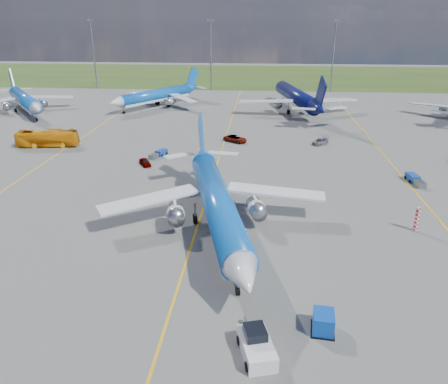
# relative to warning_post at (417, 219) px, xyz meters

# --- Properties ---
(ground) EXTENTS (400.00, 400.00, 0.00)m
(ground) POSITION_rel_warning_post_xyz_m (-26.00, -8.00, -1.50)
(ground) COLOR #575755
(ground) RESTS_ON ground
(grass_strip) EXTENTS (400.00, 80.00, 0.01)m
(grass_strip) POSITION_rel_warning_post_xyz_m (-26.00, 142.00, -1.50)
(grass_strip) COLOR #2D4719
(grass_strip) RESTS_ON ground
(taxiway_lines) EXTENTS (60.25, 160.00, 0.02)m
(taxiway_lines) POSITION_rel_warning_post_xyz_m (-25.83, 19.70, -1.49)
(taxiway_lines) COLOR gold
(taxiway_lines) RESTS_ON ground
(floodlight_masts) EXTENTS (202.20, 0.50, 22.70)m
(floodlight_masts) POSITION_rel_warning_post_xyz_m (-16.00, 102.00, 11.06)
(floodlight_masts) COLOR slate
(floodlight_masts) RESTS_ON ground
(warning_post) EXTENTS (0.50, 0.50, 3.00)m
(warning_post) POSITION_rel_warning_post_xyz_m (0.00, 0.00, 0.00)
(warning_post) COLOR red
(warning_post) RESTS_ON ground
(bg_jet_nw) EXTENTS (44.73, 46.13, 9.61)m
(bg_jet_nw) POSITION_rel_warning_post_xyz_m (-80.24, 61.14, -1.50)
(bg_jet_nw) COLOR blue
(bg_jet_nw) RESTS_ON ground
(bg_jet_nnw) EXTENTS (41.87, 44.40, 9.28)m
(bg_jet_nnw) POSITION_rel_warning_post_xyz_m (-47.78, 71.45, -1.50)
(bg_jet_nnw) COLOR blue
(bg_jet_nnw) RESTS_ON ground
(bg_jet_n) EXTENTS (41.15, 49.11, 11.33)m
(bg_jet_n) POSITION_rel_warning_post_xyz_m (-9.64, 68.49, -1.50)
(bg_jet_n) COLOR #080D45
(bg_jet_n) RESTS_ON ground
(main_airliner) EXTENTS (38.38, 45.21, 10.27)m
(main_airliner) POSITION_rel_warning_post_xyz_m (-23.44, -2.02, -1.50)
(main_airliner) COLOR blue
(main_airliner) RESTS_ON ground
(pushback_tug) EXTENTS (3.23, 6.00, 2.00)m
(pushback_tug) POSITION_rel_warning_post_xyz_m (-18.49, -22.08, -0.69)
(pushback_tug) COLOR silver
(pushback_tug) RESTS_ON ground
(uld_container) EXTENTS (1.89, 2.26, 1.68)m
(uld_container) POSITION_rel_warning_post_xyz_m (-13.15, -18.98, -0.66)
(uld_container) COLOR #0C40AB
(uld_container) RESTS_ON ground
(apron_bus) EXTENTS (11.90, 4.33, 3.24)m
(apron_bus) POSITION_rel_warning_post_xyz_m (-59.96, 30.89, 0.12)
(apron_bus) COLOR orange
(apron_bus) RESTS_ON ground
(service_car_a) EXTENTS (2.95, 3.64, 1.17)m
(service_car_a) POSITION_rel_warning_post_xyz_m (-38.18, 21.15, -0.92)
(service_car_a) COLOR #999999
(service_car_a) RESTS_ON ground
(service_car_b) EXTENTS (5.34, 4.46, 1.36)m
(service_car_b) POSITION_rel_warning_post_xyz_m (-23.74, 37.21, -0.82)
(service_car_b) COLOR #999999
(service_car_b) RESTS_ON ground
(service_car_c) EXTENTS (3.96, 4.08, 1.17)m
(service_car_c) POSITION_rel_warning_post_xyz_m (-6.83, 37.04, -0.91)
(service_car_c) COLOR #999999
(service_car_c) RESTS_ON ground
(baggage_tug_w) EXTENTS (1.89, 4.95, 1.08)m
(baggage_tug_w) POSITION_rel_warning_post_xyz_m (5.04, 16.40, -0.99)
(baggage_tug_w) COLOR navy
(baggage_tug_w) RESTS_ON ground
(baggage_tug_c) EXTENTS (2.81, 4.49, 0.99)m
(baggage_tug_c) POSITION_rel_warning_post_xyz_m (-37.01, 26.42, -1.04)
(baggage_tug_c) COLOR navy
(baggage_tug_c) RESTS_ON ground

